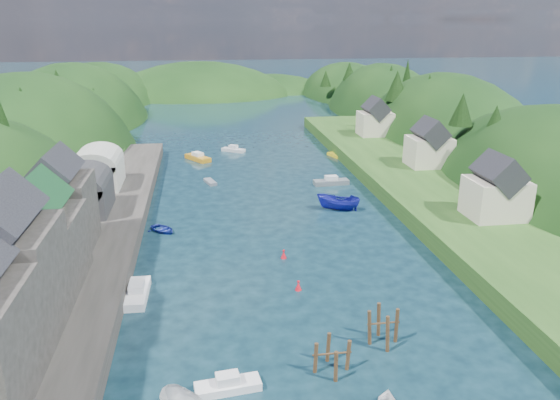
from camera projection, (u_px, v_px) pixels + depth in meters
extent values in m
plane|color=black|center=(261.00, 182.00, 93.82)|extent=(600.00, 600.00, 0.00)
ellipsoid|color=black|center=(35.00, 199.00, 113.95)|extent=(44.00, 75.56, 52.00)
ellipsoid|color=black|center=(77.00, 150.00, 154.12)|extent=(44.00, 75.56, 48.19)
ellipsoid|color=black|center=(100.00, 119.00, 193.06)|extent=(44.00, 75.56, 39.00)
ellipsoid|color=black|center=(560.00, 250.00, 85.58)|extent=(36.00, 75.56, 44.49)
ellipsoid|color=black|center=(443.00, 179.00, 126.15)|extent=(36.00, 75.56, 48.00)
ellipsoid|color=black|center=(383.00, 138.00, 166.34)|extent=(36.00, 75.56, 44.49)
ellipsoid|color=black|center=(347.00, 111.00, 205.31)|extent=(36.00, 75.56, 36.00)
ellipsoid|color=black|center=(200.00, 120.00, 208.28)|extent=(80.00, 60.00, 44.00)
ellipsoid|color=black|center=(269.00, 119.00, 222.16)|extent=(70.00, 56.00, 36.00)
cone|color=black|center=(4.00, 128.00, 73.73)|extent=(3.35, 3.35, 8.24)
cone|color=black|center=(22.00, 103.00, 95.72)|extent=(4.73, 4.73, 5.74)
cone|color=black|center=(36.00, 92.00, 107.99)|extent=(4.34, 4.34, 6.84)
cone|color=black|center=(61.00, 109.00, 117.06)|extent=(5.28, 5.28, 5.16)
cone|color=black|center=(57.00, 83.00, 129.17)|extent=(4.77, 4.77, 6.44)
cone|color=black|center=(94.00, 97.00, 134.27)|extent=(4.07, 4.07, 4.82)
cone|color=black|center=(92.00, 85.00, 149.58)|extent=(4.56, 4.56, 7.65)
cone|color=black|center=(89.00, 86.00, 157.19)|extent=(4.75, 4.75, 5.87)
cone|color=black|center=(104.00, 81.00, 169.17)|extent=(4.27, 4.27, 6.42)
cone|color=black|center=(495.00, 127.00, 87.23)|extent=(5.29, 5.29, 7.17)
cone|color=black|center=(462.00, 109.00, 92.03)|extent=(4.07, 4.07, 5.49)
cone|color=black|center=(460.00, 115.00, 108.94)|extent=(3.40, 3.40, 6.38)
cone|color=black|center=(428.00, 93.00, 119.35)|extent=(4.94, 4.94, 8.42)
cone|color=black|center=(397.00, 85.00, 123.47)|extent=(5.25, 5.25, 6.76)
cone|color=black|center=(407.00, 78.00, 134.13)|extent=(3.36, 3.36, 9.07)
cone|color=black|center=(391.00, 79.00, 150.83)|extent=(4.57, 4.57, 7.58)
cone|color=black|center=(371.00, 82.00, 162.77)|extent=(3.59, 3.59, 5.90)
cone|color=black|center=(349.00, 71.00, 170.12)|extent=(4.14, 4.14, 5.42)
cone|color=black|center=(326.00, 78.00, 178.64)|extent=(3.83, 3.83, 5.23)
cube|color=#2D2B28|center=(82.00, 257.00, 62.02)|extent=(12.00, 110.00, 2.00)
cube|color=#234719|center=(17.00, 258.00, 60.98)|extent=(12.00, 110.00, 2.50)
cube|color=#2D2B28|center=(7.00, 282.00, 44.05)|extent=(8.00, 9.00, 9.00)
cube|color=#2D2B28|center=(39.00, 249.00, 52.82)|extent=(8.00, 9.00, 7.00)
cube|color=#1E592D|center=(32.00, 205.00, 51.41)|extent=(5.88, 9.36, 5.88)
cube|color=#2D2B28|center=(60.00, 213.00, 61.11)|extent=(7.00, 8.00, 8.00)
cube|color=black|center=(54.00, 171.00, 59.59)|extent=(5.15, 8.32, 5.15)
cube|color=#2D2D30|center=(83.00, 197.00, 73.01)|extent=(7.00, 9.00, 4.00)
cylinder|color=#2D2D30|center=(81.00, 183.00, 72.38)|extent=(7.00, 9.00, 7.00)
cube|color=#B2B2A8|center=(98.00, 173.00, 84.28)|extent=(7.00, 9.00, 4.00)
cylinder|color=#B2B2A8|center=(96.00, 161.00, 83.65)|extent=(7.00, 9.00, 7.00)
cube|color=#234719|center=(423.00, 186.00, 87.50)|extent=(16.00, 120.00, 2.40)
cube|color=beige|center=(495.00, 198.00, 69.71)|extent=(7.00, 6.00, 5.00)
cube|color=black|center=(499.00, 173.00, 68.66)|extent=(5.15, 6.24, 5.15)
cube|color=beige|center=(429.00, 152.00, 94.40)|extent=(7.00, 6.00, 5.00)
cube|color=black|center=(430.00, 132.00, 93.35)|extent=(5.15, 6.24, 5.15)
cube|color=beige|center=(375.00, 124.00, 119.62)|extent=(7.00, 6.00, 5.00)
cube|color=black|center=(376.00, 108.00, 118.57)|extent=(5.15, 6.24, 5.15)
cylinder|color=#382314|center=(348.00, 358.00, 43.34)|extent=(0.32, 0.32, 3.26)
cylinder|color=#382314|center=(328.00, 350.00, 44.39)|extent=(0.32, 0.32, 3.26)
cylinder|color=#382314|center=(315.00, 361.00, 42.97)|extent=(0.32, 0.32, 3.26)
cylinder|color=#382314|center=(336.00, 370.00, 41.92)|extent=(0.32, 0.32, 3.26)
cylinder|color=#382314|center=(332.00, 354.00, 42.98)|extent=(3.16, 0.16, 0.16)
cylinder|color=#382314|center=(396.00, 328.00, 46.92)|extent=(0.32, 0.32, 3.91)
cylinder|color=#382314|center=(379.00, 322.00, 47.88)|extent=(0.32, 0.32, 3.91)
cylinder|color=#382314|center=(370.00, 331.00, 46.59)|extent=(0.32, 0.32, 3.91)
cylinder|color=#382314|center=(388.00, 337.00, 45.63)|extent=(0.32, 0.32, 3.91)
cylinder|color=#382314|center=(383.00, 323.00, 46.56)|extent=(2.86, 0.16, 0.16)
cone|color=red|center=(298.00, 286.00, 56.34)|extent=(0.70, 0.70, 0.90)
sphere|color=red|center=(298.00, 282.00, 56.18)|extent=(0.30, 0.30, 0.30)
cone|color=red|center=(284.00, 255.00, 63.85)|extent=(0.70, 0.70, 0.90)
sphere|color=red|center=(284.00, 251.00, 63.69)|extent=(0.30, 0.30, 0.30)
imported|color=navy|center=(163.00, 229.00, 72.00)|extent=(4.98, 5.14, 0.87)
cube|color=#575F63|center=(331.00, 182.00, 92.47)|extent=(6.01, 2.25, 0.83)
cube|color=silver|center=(331.00, 178.00, 92.22)|extent=(2.14, 1.47, 0.70)
cube|color=silver|center=(228.00, 387.00, 41.12)|extent=(5.13, 2.24, 0.70)
cube|color=silver|center=(228.00, 378.00, 40.89)|extent=(1.87, 1.35, 0.70)
imported|color=#1C1F9C|center=(338.00, 203.00, 79.85)|extent=(6.81, 4.63, 2.46)
cube|color=silver|center=(233.00, 150.00, 115.53)|extent=(5.11, 4.21, 0.71)
cube|color=silver|center=(233.00, 147.00, 115.30)|extent=(2.12, 1.96, 0.70)
cube|color=gold|center=(335.00, 155.00, 111.23)|extent=(2.66, 4.54, 0.60)
cube|color=#C37F16|center=(198.00, 158.00, 108.50)|extent=(5.30, 6.59, 0.91)
cube|color=silver|center=(198.00, 154.00, 108.24)|extent=(2.48, 2.71, 0.70)
cube|color=slate|center=(210.00, 182.00, 93.22)|extent=(2.28, 3.96, 0.53)
cube|color=white|center=(137.00, 294.00, 54.88)|extent=(2.23, 6.32, 0.88)
cube|color=silver|center=(137.00, 286.00, 54.62)|extent=(1.50, 2.23, 0.70)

